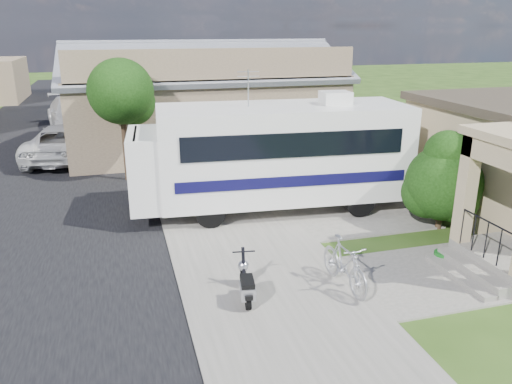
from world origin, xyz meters
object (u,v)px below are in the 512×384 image
object	(u,v)px
shrub	(444,179)
garden_hose	(443,257)
pickup_truck	(67,142)
van	(76,114)
scooter	(246,284)
motorhome	(273,153)
bicycle	(344,266)

from	to	relation	value
shrub	garden_hose	world-z (taller)	shrub
garden_hose	pickup_truck	bearing A→B (deg)	126.57
pickup_truck	van	xyz separation A→B (m)	(-0.00, 6.51, 0.15)
shrub	scooter	size ratio (longest dim) A/B	2.05
van	garden_hose	xyz separation A→B (m)	(9.85, -19.78, -0.84)
motorhome	van	size ratio (longest dim) A/B	1.34
motorhome	scooter	distance (m)	5.91
scooter	bicycle	bearing A→B (deg)	6.41
pickup_truck	scooter	bearing A→B (deg)	118.96
bicycle	pickup_truck	world-z (taller)	pickup_truck
garden_hose	bicycle	bearing A→B (deg)	-168.02
motorhome	bicycle	xyz separation A→B (m)	(-0.01, -5.35, -1.31)
motorhome	garden_hose	size ratio (longest dim) A/B	19.17
motorhome	scooter	xyz separation A→B (m)	(-2.24, -5.27, -1.45)
motorhome	shrub	bearing A→B (deg)	-28.53
shrub	bicycle	xyz separation A→B (m)	(-4.28, -2.59, -0.92)
shrub	garden_hose	bearing A→B (deg)	-122.34
scooter	van	xyz separation A→B (m)	(-4.56, 20.34, 0.52)
pickup_truck	van	world-z (taller)	van
scooter	bicycle	world-z (taller)	bicycle
scooter	garden_hose	world-z (taller)	scooter
pickup_truck	bicycle	bearing A→B (deg)	126.73
shrub	pickup_truck	size ratio (longest dim) A/B	0.51
bicycle	garden_hose	distance (m)	3.15
scooter	bicycle	xyz separation A→B (m)	(2.23, -0.09, 0.15)
scooter	van	world-z (taller)	van
scooter	pickup_truck	size ratio (longest dim) A/B	0.25
shrub	bicycle	size ratio (longest dim) A/B	1.53
motorhome	pickup_truck	bearing A→B (deg)	132.89
motorhome	scooter	world-z (taller)	motorhome
motorhome	garden_hose	bearing A→B (deg)	-52.69
van	shrub	bearing A→B (deg)	-68.61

